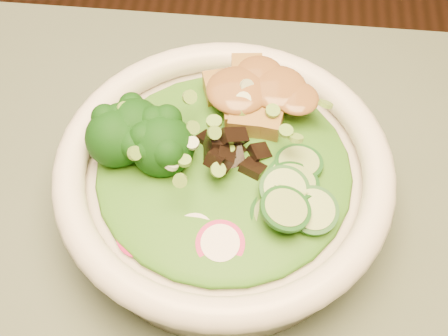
# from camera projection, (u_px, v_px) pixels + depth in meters

# --- Properties ---
(salad_bowl) EXTENTS (0.24, 0.24, 0.06)m
(salad_bowl) POSITION_uv_depth(u_px,v_px,m) (224.00, 182.00, 0.45)
(salad_bowl) COLOR white
(salad_bowl) RESTS_ON dining_table
(lettuce_bed) EXTENTS (0.18, 0.18, 0.02)m
(lettuce_bed) POSITION_uv_depth(u_px,v_px,m) (224.00, 167.00, 0.44)
(lettuce_bed) COLOR #205C13
(lettuce_bed) RESTS_ON salad_bowl
(broccoli_florets) EXTENTS (0.08, 0.07, 0.04)m
(broccoli_florets) POSITION_uv_depth(u_px,v_px,m) (149.00, 134.00, 0.44)
(broccoli_florets) COLOR black
(broccoli_florets) RESTS_ON salad_bowl
(radish_slices) EXTENTS (0.10, 0.04, 0.02)m
(radish_slices) POSITION_uv_depth(u_px,v_px,m) (194.00, 236.00, 0.40)
(radish_slices) COLOR #9D0C43
(radish_slices) RESTS_ON salad_bowl
(cucumber_slices) EXTENTS (0.07, 0.07, 0.03)m
(cucumber_slices) POSITION_uv_depth(u_px,v_px,m) (304.00, 187.00, 0.42)
(cucumber_slices) COLOR #8AAC5F
(cucumber_slices) RESTS_ON salad_bowl
(mushroom_heap) EXTENTS (0.07, 0.07, 0.04)m
(mushroom_heap) POSITION_uv_depth(u_px,v_px,m) (230.00, 146.00, 0.43)
(mushroom_heap) COLOR black
(mushroom_heap) RESTS_ON salad_bowl
(tofu_cubes) EXTENTS (0.08, 0.06, 0.03)m
(tofu_cubes) POSITION_uv_depth(u_px,v_px,m) (254.00, 102.00, 0.46)
(tofu_cubes) COLOR olive
(tofu_cubes) RESTS_ON salad_bowl
(peanut_sauce) EXTENTS (0.06, 0.05, 0.01)m
(peanut_sauce) POSITION_uv_depth(u_px,v_px,m) (255.00, 91.00, 0.45)
(peanut_sauce) COLOR brown
(peanut_sauce) RESTS_ON tofu_cubes
(scallion_garnish) EXTENTS (0.17, 0.17, 0.02)m
(scallion_garnish) POSITION_uv_depth(u_px,v_px,m) (224.00, 150.00, 0.42)
(scallion_garnish) COLOR #669936
(scallion_garnish) RESTS_ON salad_bowl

